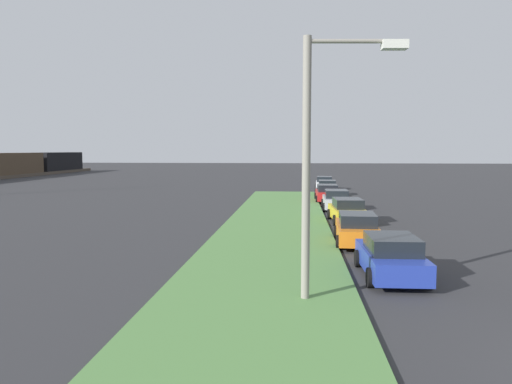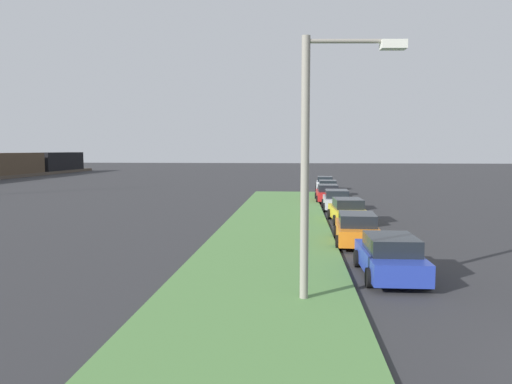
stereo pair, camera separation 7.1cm
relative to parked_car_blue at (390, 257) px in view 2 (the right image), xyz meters
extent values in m
cube|color=#517F42|center=(2.31, 4.39, -0.66)|extent=(60.00, 6.00, 0.12)
cube|color=#23389E|center=(0.05, 0.00, -0.15)|extent=(4.33, 1.87, 0.70)
cube|color=black|center=(-0.15, 0.00, 0.48)|extent=(2.23, 1.64, 0.55)
cylinder|color=black|center=(1.38, 0.92, -0.40)|extent=(0.64, 0.23, 0.64)
cylinder|color=black|center=(1.42, -0.88, -0.40)|extent=(0.64, 0.23, 0.64)
cylinder|color=black|center=(-1.31, 0.88, -0.40)|extent=(0.64, 0.23, 0.64)
cylinder|color=black|center=(-1.28, -0.92, -0.40)|extent=(0.64, 0.23, 0.64)
cube|color=orange|center=(5.79, 0.42, -0.15)|extent=(4.38, 1.99, 0.70)
cube|color=black|center=(5.59, 0.43, 0.48)|extent=(2.27, 1.70, 0.55)
cylinder|color=black|center=(7.18, 1.26, -0.40)|extent=(0.65, 0.25, 0.64)
cylinder|color=black|center=(7.10, -0.54, -0.40)|extent=(0.65, 0.25, 0.64)
cylinder|color=black|center=(4.48, 1.38, -0.40)|extent=(0.65, 0.25, 0.64)
cylinder|color=black|center=(4.40, -0.42, -0.40)|extent=(0.65, 0.25, 0.64)
cube|color=gold|center=(12.48, 0.16, -0.15)|extent=(4.39, 2.02, 0.70)
cube|color=black|center=(12.28, 0.15, 0.48)|extent=(2.28, 1.71, 0.55)
cylinder|color=black|center=(13.78, 1.12, -0.40)|extent=(0.65, 0.25, 0.64)
cylinder|color=black|center=(13.88, -0.67, -0.40)|extent=(0.65, 0.25, 0.64)
cylinder|color=black|center=(11.09, 0.98, -0.40)|extent=(0.65, 0.25, 0.64)
cylinder|color=black|center=(11.18, -0.81, -0.40)|extent=(0.65, 0.25, 0.64)
cube|color=#B2B5BA|center=(18.69, 0.31, -0.15)|extent=(4.33, 1.87, 0.70)
cube|color=black|center=(18.49, 0.31, 0.48)|extent=(2.22, 1.63, 0.55)
cylinder|color=black|center=(20.06, 1.19, -0.40)|extent=(0.64, 0.23, 0.64)
cylinder|color=black|center=(20.03, -0.61, -0.40)|extent=(0.64, 0.23, 0.64)
cylinder|color=black|center=(17.36, 1.23, -0.40)|extent=(0.64, 0.23, 0.64)
cylinder|color=black|center=(17.33, -0.57, -0.40)|extent=(0.64, 0.23, 0.64)
cube|color=red|center=(24.09, 0.61, -0.15)|extent=(4.30, 1.80, 0.70)
cube|color=black|center=(23.89, 0.61, 0.48)|extent=(2.20, 1.60, 0.55)
cylinder|color=black|center=(25.44, 1.51, -0.40)|extent=(0.64, 0.22, 0.64)
cylinder|color=black|center=(25.44, -0.29, -0.40)|extent=(0.64, 0.22, 0.64)
cylinder|color=black|center=(22.74, 1.51, -0.40)|extent=(0.64, 0.22, 0.64)
cylinder|color=black|center=(22.74, -0.29, -0.40)|extent=(0.64, 0.22, 0.64)
cube|color=#1E6B38|center=(29.81, 0.24, -0.15)|extent=(4.36, 1.96, 0.70)
cube|color=black|center=(29.61, 0.25, 0.48)|extent=(2.26, 1.68, 0.55)
cylinder|color=black|center=(31.20, 1.09, -0.40)|extent=(0.65, 0.24, 0.64)
cylinder|color=black|center=(31.13, -0.71, -0.40)|extent=(0.65, 0.24, 0.64)
cylinder|color=black|center=(28.50, 1.19, -0.40)|extent=(0.65, 0.24, 0.64)
cylinder|color=black|center=(28.43, -0.61, -0.40)|extent=(0.65, 0.24, 0.64)
cube|color=silver|center=(36.43, 0.11, -0.15)|extent=(4.39, 2.02, 0.70)
cube|color=black|center=(36.23, 0.12, 0.48)|extent=(2.28, 1.71, 0.55)
cylinder|color=black|center=(37.82, 0.94, -0.40)|extent=(0.65, 0.25, 0.64)
cylinder|color=black|center=(37.73, -0.86, -0.40)|extent=(0.65, 0.25, 0.64)
cylinder|color=black|center=(35.13, 1.08, -0.40)|extent=(0.65, 0.25, 0.64)
cylinder|color=black|center=(35.03, -0.71, -0.40)|extent=(0.65, 0.25, 0.64)
cube|color=#473828|center=(56.21, 48.50, 1.48)|extent=(14.00, 3.00, 3.40)
cube|color=black|center=(71.41, 48.50, 1.48)|extent=(14.00, 3.00, 3.40)
cylinder|color=gray|center=(-2.93, 2.98, 3.03)|extent=(0.24, 0.24, 7.50)
cylinder|color=gray|center=(-2.83, 1.78, 6.63)|extent=(0.31, 2.40, 0.12)
cube|color=silver|center=(-2.74, 0.59, 6.53)|extent=(0.42, 0.73, 0.24)
camera|label=1|loc=(-16.42, 3.28, 3.65)|focal=33.47mm
camera|label=2|loc=(-16.41, 3.21, 3.65)|focal=33.47mm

